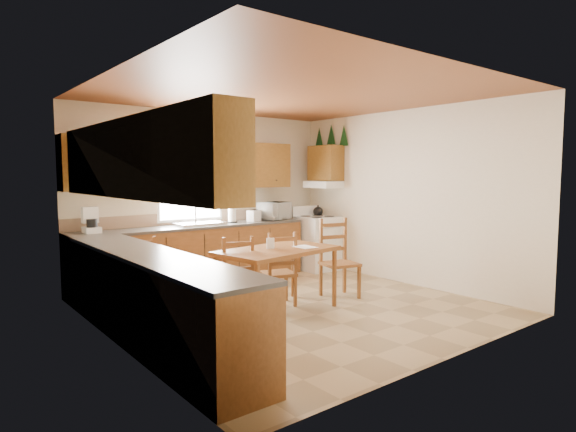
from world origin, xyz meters
TOP-DOWN VIEW (x-y plane):
  - floor at (0.00, 0.00)m, footprint 4.50×4.50m
  - ceiling at (0.00, 0.00)m, footprint 4.50×4.50m
  - wall_left at (-2.25, 0.00)m, footprint 4.50×4.50m
  - wall_right at (2.25, 0.00)m, footprint 4.50×4.50m
  - wall_back at (0.00, 2.25)m, footprint 4.50×4.50m
  - wall_front at (0.00, -2.25)m, footprint 4.50×4.50m
  - lower_cab_back at (-0.38, 1.95)m, footprint 3.75×0.60m
  - lower_cab_left at (-1.95, -0.15)m, footprint 0.60×3.60m
  - counter_back at (-0.38, 1.95)m, footprint 3.75×0.63m
  - counter_left at (-1.95, -0.15)m, footprint 0.63×3.60m
  - backsplash at (-0.38, 2.24)m, footprint 3.75×0.01m
  - upper_cab_back_left at (-1.55, 2.08)m, footprint 1.41×0.33m
  - upper_cab_back_right at (0.86, 2.08)m, footprint 1.25×0.33m
  - upper_cab_left at (-2.08, -0.15)m, footprint 0.33×3.60m
  - upper_cab_stove at (2.08, 1.65)m, footprint 0.33×0.62m
  - range_hood at (2.03, 1.65)m, footprint 0.44×0.62m
  - window_frame at (-0.30, 2.22)m, footprint 1.13×0.02m
  - window_pane at (-0.30, 2.21)m, footprint 1.05×0.01m
  - window_valance at (-0.30, 2.19)m, footprint 1.19×0.01m
  - sink_basin at (-0.30, 1.95)m, footprint 0.75×0.45m
  - pine_decal_a at (2.21, 1.33)m, footprint 0.22×0.22m
  - pine_decal_b at (2.21, 1.65)m, footprint 0.22×0.22m
  - pine_decal_c at (2.21, 1.97)m, footprint 0.22×0.22m
  - stove at (1.88, 1.64)m, footprint 0.65×0.67m
  - coffeemaker at (-1.91, 1.95)m, footprint 0.26×0.28m
  - paper_towel at (0.30, 1.95)m, footprint 0.16×0.16m
  - toaster at (0.70, 1.91)m, footprint 0.26×0.21m
  - microwave at (1.15, 1.95)m, footprint 0.58×0.49m
  - dining_table at (-0.28, -0.03)m, footprint 1.58×1.05m
  - chair_near_left at (-0.70, 0.26)m, footprint 0.51×0.50m
  - chair_near_right at (-0.09, 0.21)m, footprint 0.50×0.49m
  - chair_far_left at (-1.43, 1.36)m, footprint 0.45×0.44m
  - chair_far_right at (0.83, -0.01)m, footprint 0.54×0.52m
  - table_paper at (0.08, -0.13)m, footprint 0.23×0.30m
  - table_card at (-0.34, 0.03)m, footprint 0.10×0.04m

SIDE VIEW (x-z plane):
  - floor at x=0.00m, z-range 0.00..0.00m
  - dining_table at x=-0.28m, z-range 0.00..0.79m
  - chair_far_left at x=-1.43m, z-range 0.00..0.86m
  - lower_cab_back at x=-0.38m, z-range 0.00..0.88m
  - lower_cab_left at x=-1.95m, z-range 0.00..0.88m
  - stove at x=1.88m, z-range 0.00..0.94m
  - chair_near_left at x=-0.70m, z-range 0.00..0.95m
  - chair_near_right at x=-0.09m, z-range 0.00..0.96m
  - chair_far_right at x=0.83m, z-range 0.00..1.08m
  - table_paper at x=0.08m, z-range 0.79..0.79m
  - table_card at x=-0.34m, z-range 0.79..0.92m
  - counter_back at x=-0.38m, z-range 0.88..0.92m
  - counter_left at x=-1.95m, z-range 0.88..0.92m
  - sink_basin at x=-0.30m, z-range 0.92..0.96m
  - backsplash at x=-0.38m, z-range 0.92..1.10m
  - toaster at x=0.70m, z-range 0.92..1.10m
  - paper_towel at x=0.30m, z-range 0.92..1.22m
  - microwave at x=1.15m, z-range 0.92..1.22m
  - coffeemaker at x=-1.91m, z-range 0.92..1.24m
  - wall_left at x=-2.25m, z-range 1.35..1.35m
  - wall_right at x=2.25m, z-range 1.35..1.35m
  - wall_back at x=0.00m, z-range 1.35..1.35m
  - wall_front at x=0.00m, z-range 1.35..1.35m
  - range_hood at x=2.03m, z-range 1.46..1.58m
  - window_frame at x=-0.30m, z-range 0.96..2.14m
  - window_pane at x=-0.30m, z-range 1.00..2.10m
  - upper_cab_back_left at x=-1.55m, z-range 1.48..2.23m
  - upper_cab_back_right at x=0.86m, z-range 1.48..2.23m
  - upper_cab_left at x=-2.08m, z-range 1.48..2.23m
  - upper_cab_stove at x=2.08m, z-range 1.59..2.21m
  - window_valance at x=-0.30m, z-range 1.93..2.17m
  - pine_decal_a at x=2.21m, z-range 2.20..2.56m
  - pine_decal_c at x=2.21m, z-range 2.20..2.56m
  - pine_decal_b at x=2.21m, z-range 2.24..2.60m
  - ceiling at x=0.00m, z-range 2.70..2.70m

